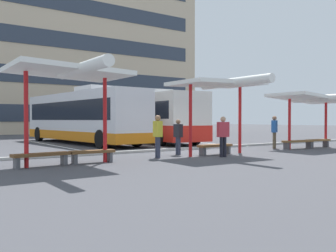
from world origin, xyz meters
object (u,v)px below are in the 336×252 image
at_px(coach_bus_1, 145,119).
at_px(bench_0, 41,156).
at_px(bench_2, 215,147).
at_px(bench_3, 298,142).
at_px(waiting_passenger_1, 223,134).
at_px(coach_bus_0, 82,117).
at_px(waiting_shelter_0, 71,73).
at_px(waiting_shelter_2, 313,99).
at_px(waiting_shelter_1, 221,85).
at_px(waiting_passenger_0, 274,130).
at_px(bench_4, 318,141).
at_px(bench_1, 92,153).
at_px(waiting_passenger_2, 178,135).
at_px(waiting_passenger_3, 158,133).

bearing_deg(coach_bus_1, bench_0, -134.89).
bearing_deg(bench_0, bench_2, -0.97).
bearing_deg(bench_3, waiting_passenger_1, -171.67).
distance_m(coach_bus_0, coach_bus_1, 4.54).
bearing_deg(coach_bus_1, waiting_shelter_0, -131.45).
bearing_deg(waiting_shelter_2, coach_bus_0, 128.52).
xyz_separation_m(waiting_shelter_0, waiting_shelter_1, (6.56, -0.19, -0.06)).
distance_m(waiting_shelter_0, waiting_passenger_0, 11.73).
bearing_deg(waiting_passenger_0, bench_4, -17.82).
bearing_deg(waiting_passenger_0, waiting_shelter_1, -166.94).
height_order(bench_1, bench_4, same).
relative_size(coach_bus_1, waiting_passenger_0, 7.33).
height_order(waiting_shelter_1, bench_3, waiting_shelter_1).
xyz_separation_m(coach_bus_1, waiting_passenger_2, (-3.93, -9.30, -0.72)).
bearing_deg(waiting_passenger_1, coach_bus_0, 97.51).
bearing_deg(bench_0, waiting_shelter_2, -1.73).
distance_m(waiting_shelter_2, waiting_passenger_2, 8.32).
relative_size(waiting_shelter_0, bench_3, 2.35).
bearing_deg(bench_4, coach_bus_1, 116.03).
bearing_deg(waiting_passenger_3, bench_2, -5.38).
xyz_separation_m(waiting_passenger_0, waiting_passenger_2, (-6.29, 0.11, -0.13)).
xyz_separation_m(coach_bus_1, waiting_passenger_0, (2.36, -9.41, -0.59)).
distance_m(bench_4, waiting_passenger_0, 2.87).
relative_size(waiting_shelter_0, waiting_passenger_0, 2.69).
distance_m(waiting_passenger_1, waiting_passenger_3, 2.70).
relative_size(coach_bus_0, bench_3, 6.25).
xyz_separation_m(bench_1, waiting_passenger_1, (5.24, -1.13, 0.63)).
bearing_deg(waiting_passenger_0, bench_1, -176.61).
height_order(bench_3, waiting_passenger_3, waiting_passenger_3).
bearing_deg(waiting_passenger_0, waiting_passenger_2, 179.01).
bearing_deg(waiting_passenger_0, bench_2, -170.70).
height_order(coach_bus_1, waiting_passenger_3, coach_bus_1).
xyz_separation_m(bench_1, bench_3, (11.47, -0.22, 0.01)).
relative_size(waiting_shelter_0, bench_1, 2.88).
bearing_deg(waiting_passenger_0, coach_bus_0, 125.26).
height_order(bench_1, waiting_passenger_1, waiting_passenger_1).
distance_m(waiting_shelter_0, bench_1, 2.90).
height_order(waiting_shelter_2, waiting_passenger_2, waiting_shelter_2).
distance_m(waiting_shelter_1, bench_3, 6.40).
distance_m(bench_2, waiting_passenger_3, 2.92).
xyz_separation_m(coach_bus_0, waiting_shelter_0, (-4.63, -10.69, 1.39)).
distance_m(coach_bus_1, waiting_passenger_3, 11.35).
xyz_separation_m(bench_2, waiting_passenger_3, (-2.83, 0.27, 0.66)).
bearing_deg(waiting_passenger_1, waiting_shelter_1, 55.65).
height_order(waiting_shelter_2, waiting_passenger_0, waiting_shelter_2).
bearing_deg(waiting_passenger_2, coach_bus_0, 93.53).
xyz_separation_m(coach_bus_1, bench_3, (3.21, -10.25, -1.26)).
bearing_deg(coach_bus_1, bench_4, -63.97).
xyz_separation_m(bench_2, waiting_passenger_2, (-1.33, 0.92, 0.54)).
height_order(waiting_shelter_1, waiting_passenger_3, waiting_shelter_1).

